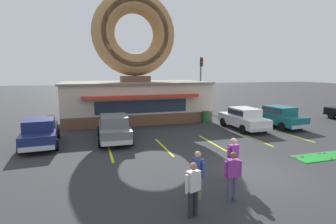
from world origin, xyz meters
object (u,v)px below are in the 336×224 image
at_px(golf_ball, 324,156).
at_px(pedestrian_leather_jacket_man, 233,157).
at_px(car_white, 243,118).
at_px(car_navy, 40,131).
at_px(trash_bin, 206,117).
at_px(pedestrian_hooded_kid, 233,174).
at_px(pedestrian_clipboard_woman, 193,187).
at_px(car_grey, 114,127).
at_px(car_teal, 278,116).
at_px(traffic_light_pole, 201,76).
at_px(pedestrian_blue_sweater_man, 198,172).

distance_m(golf_ball, pedestrian_leather_jacket_man, 6.18).
bearing_deg(golf_ball, car_white, 92.42).
bearing_deg(car_navy, trash_bin, 15.88).
height_order(car_white, trash_bin, car_white).
bearing_deg(golf_ball, pedestrian_hooded_kid, -159.24).
xyz_separation_m(pedestrian_leather_jacket_man, pedestrian_clipboard_woman, (-2.44, -1.88, -0.04)).
relative_size(car_grey, pedestrian_hooded_kid, 2.78).
height_order(car_teal, pedestrian_leather_jacket_man, pedestrian_leather_jacket_man).
bearing_deg(trash_bin, golf_ball, -79.19).
relative_size(car_white, pedestrian_clipboard_woman, 2.74).
height_order(car_teal, pedestrian_hooded_kid, pedestrian_hooded_kid).
height_order(car_white, car_teal, same).
relative_size(car_navy, car_grey, 1.01).
bearing_deg(traffic_light_pole, car_teal, -79.55).
bearing_deg(traffic_light_pole, golf_ball, -92.92).
relative_size(car_navy, pedestrian_hooded_kid, 2.82).
distance_m(car_teal, pedestrian_leather_jacket_man, 11.85).
bearing_deg(golf_ball, pedestrian_clipboard_woman, -159.69).
bearing_deg(traffic_light_pole, pedestrian_leather_jacket_man, -110.53).
height_order(pedestrian_leather_jacket_man, trash_bin, pedestrian_leather_jacket_man).
bearing_deg(car_white, car_navy, -178.53).
height_order(car_grey, trash_bin, car_grey).
xyz_separation_m(pedestrian_hooded_kid, pedestrian_leather_jacket_man, (0.81, 1.34, 0.05)).
relative_size(pedestrian_hooded_kid, trash_bin, 1.70).
bearing_deg(car_teal, pedestrian_leather_jacket_man, -137.65).
xyz_separation_m(pedestrian_hooded_kid, trash_bin, (4.92, 12.42, -0.42)).
distance_m(pedestrian_blue_sweater_man, pedestrian_hooded_kid, 1.15).
distance_m(pedestrian_blue_sweater_man, pedestrian_clipboard_woman, 1.17).
height_order(car_teal, pedestrian_clipboard_woman, pedestrian_clipboard_woman).
bearing_deg(car_white, pedestrian_leather_jacket_man, -125.43).
distance_m(pedestrian_leather_jacket_man, traffic_light_pole, 19.73).
bearing_deg(pedestrian_hooded_kid, pedestrian_clipboard_woman, -161.57).
bearing_deg(pedestrian_blue_sweater_man, golf_ball, 15.01).
distance_m(car_grey, pedestrian_hooded_kid, 9.34).
xyz_separation_m(car_teal, car_grey, (-12.53, -0.46, 0.00)).
height_order(car_teal, car_navy, same).
distance_m(car_navy, traffic_light_pole, 18.45).
height_order(car_teal, car_grey, same).
bearing_deg(car_teal, car_white, 179.48).
xyz_separation_m(pedestrian_clipboard_woman, trash_bin, (6.54, 12.96, -0.42)).
bearing_deg(trash_bin, car_navy, -164.12).
xyz_separation_m(car_navy, pedestrian_leather_jacket_man, (7.95, -7.66, 0.09)).
height_order(pedestrian_clipboard_woman, traffic_light_pole, traffic_light_pole).
bearing_deg(pedestrian_hooded_kid, car_teal, 44.24).
height_order(pedestrian_hooded_kid, pedestrian_leather_jacket_man, pedestrian_leather_jacket_man).
relative_size(car_white, car_navy, 0.98).
relative_size(car_grey, pedestrian_blue_sweater_man, 2.81).
height_order(car_white, pedestrian_blue_sweater_man, pedestrian_blue_sweater_man).
distance_m(car_white, car_teal, 3.06).
relative_size(car_white, traffic_light_pole, 0.79).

